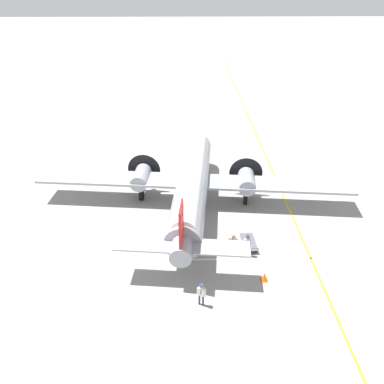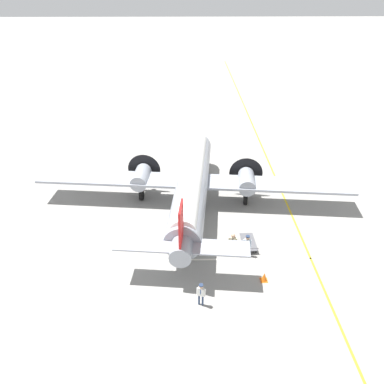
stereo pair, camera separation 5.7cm
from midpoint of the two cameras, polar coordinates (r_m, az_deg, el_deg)
name	(u,v)px [view 1 (the left image)]	position (r m, az deg, el deg)	size (l,w,h in m)	color
ground_plane	(192,209)	(32.26, -0.05, -2.55)	(300.00, 300.00, 0.00)	gray
apron_line_eastwest	(288,208)	(33.44, 14.44, -2.31)	(120.00, 0.16, 0.01)	gold
apron_line_northsouth	(194,260)	(27.01, 0.21, -10.26)	(0.16, 120.00, 0.01)	silver
airliner_main	(192,181)	(31.30, 0.01, 1.73)	(18.62, 27.14, 5.79)	#9399A3
crew_foreground	(201,292)	(23.30, 1.36, -15.03)	(0.35, 0.54, 1.66)	navy
passenger_boarding	(247,243)	(26.96, 8.38, -7.73)	(0.34, 0.58, 1.74)	navy
ramp_agent	(233,242)	(26.89, 6.18, -7.58)	(0.29, 0.62, 1.84)	#473D2D
suitcase_near_door	(246,252)	(27.48, 8.18, -9.03)	(0.45, 0.17, 0.60)	maroon
baggage_cart	(249,242)	(28.39, 8.58, -7.58)	(2.21, 1.09, 0.56)	#56565B
traffic_cone	(264,277)	(25.74, 10.91, -12.58)	(0.49, 0.49, 0.64)	orange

